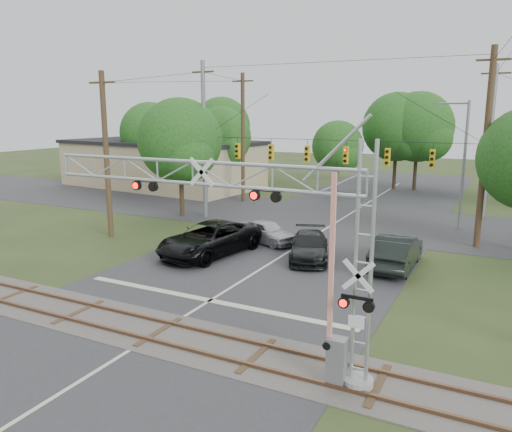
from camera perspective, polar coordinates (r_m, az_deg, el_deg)
The scene contains 14 objects.
ground at distance 17.62m, azimuth -15.18°, elevation -15.23°, with size 160.00×160.00×0.00m, color #2D3B1B.
road_main at distance 25.28m, azimuth 0.20°, elevation -6.34°, with size 14.00×90.00×0.02m, color #2C2C2F.
road_cross at distance 37.89m, azimuth 9.79°, elevation -0.34°, with size 90.00×12.00×0.02m, color #2C2C2F.
railroad_track at distance 18.97m, azimuth -11.05°, elevation -12.89°, with size 90.00×3.20×0.17m.
crossing_gantry at distance 15.11m, azimuth -0.34°, elevation -1.12°, with size 11.73×0.92×7.20m.
traffic_signal_span at distance 33.05m, azimuth 9.55°, elevation 7.76°, with size 19.34×0.36×11.50m.
pickup_black at distance 28.02m, azimuth -5.35°, elevation -2.65°, with size 3.03×6.56×1.82m, color black.
car_dark at distance 27.33m, azimuth 6.09°, elevation -3.45°, with size 2.03×4.98×1.45m, color black.
sedan_silver at distance 30.52m, azimuth 1.20°, elevation -1.78°, with size 1.68×4.17×1.42m, color #9C9EA3.
suv_dark at distance 26.63m, azimuth 15.75°, elevation -3.91°, with size 1.85×5.30×1.75m, color black.
commercial_building at distance 54.71m, azimuth -10.73°, elevation 5.93°, with size 21.86×12.68×4.90m.
streetlight at distance 36.23m, azimuth 22.45°, elevation 6.09°, with size 2.30×0.24×8.62m.
utility_poles at distance 33.68m, azimuth 13.92°, elevation 8.13°, with size 26.52×28.32×14.15m.
treeline at distance 47.32m, azimuth 10.52°, elevation 9.02°, with size 52.78×28.09×9.91m.
Camera 1 is at (10.83, -11.44, 7.90)m, focal length 35.00 mm.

